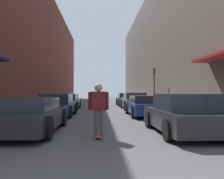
% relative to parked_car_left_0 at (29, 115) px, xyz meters
% --- Properties ---
extents(ground, '(113.11, 113.11, 0.00)m').
position_rel_parked_car_left_0_xyz_m(ground, '(2.50, 13.25, -0.58)').
color(ground, '#515154').
extents(curb_strip_left, '(1.80, 51.41, 0.12)m').
position_rel_parked_car_left_0_xyz_m(curb_strip_left, '(-2.05, 18.39, -0.52)').
color(curb_strip_left, '#A3A099').
rests_on(curb_strip_left, ground).
extents(curb_strip_right, '(1.80, 51.41, 0.12)m').
position_rel_parked_car_left_0_xyz_m(curb_strip_right, '(7.05, 18.39, -0.52)').
color(curb_strip_right, '#A3A099').
rests_on(curb_strip_right, ground).
extents(building_row_left, '(4.90, 51.41, 12.29)m').
position_rel_parked_car_left_0_xyz_m(building_row_left, '(-4.95, 18.39, 5.56)').
color(building_row_left, brown).
rests_on(building_row_left, ground).
extents(building_row_right, '(4.90, 51.41, 12.76)m').
position_rel_parked_car_left_0_xyz_m(building_row_right, '(9.95, 18.39, 5.80)').
color(building_row_right, '#564C47').
rests_on(building_row_right, ground).
extents(parked_car_left_0, '(2.00, 4.79, 1.17)m').
position_rel_parked_car_left_0_xyz_m(parked_car_left_0, '(0.00, 0.00, 0.00)').
color(parked_car_left_0, '#232326').
rests_on(parked_car_left_0, ground).
extents(parked_car_left_1, '(1.87, 4.18, 1.26)m').
position_rel_parked_car_left_0_xyz_m(parked_car_left_1, '(0.01, 5.58, 0.03)').
color(parked_car_left_1, navy).
rests_on(parked_car_left_1, ground).
extents(parked_car_left_2, '(1.99, 4.59, 1.18)m').
position_rel_parked_car_left_0_xyz_m(parked_car_left_2, '(-0.20, 11.21, 0.00)').
color(parked_car_left_2, navy).
rests_on(parked_car_left_2, ground).
extents(parked_car_right_0, '(1.92, 4.30, 1.30)m').
position_rel_parked_car_left_0_xyz_m(parked_car_right_0, '(5.08, -0.47, 0.04)').
color(parked_car_right_0, '#232326').
rests_on(parked_car_right_0, ground).
extents(parked_car_right_1, '(2.07, 4.40, 1.15)m').
position_rel_parked_car_left_0_xyz_m(parked_car_right_1, '(5.00, 5.45, -0.01)').
color(parked_car_right_1, navy).
rests_on(parked_car_right_1, ground).
extents(parked_car_right_2, '(1.85, 4.20, 1.28)m').
position_rel_parked_car_left_0_xyz_m(parked_car_right_2, '(5.05, 10.73, 0.05)').
color(parked_car_right_2, gray).
rests_on(parked_car_right_2, ground).
extents(parked_car_right_3, '(1.87, 4.46, 1.24)m').
position_rel_parked_car_left_0_xyz_m(parked_car_right_3, '(5.03, 15.91, 0.03)').
color(parked_car_right_3, navy).
rests_on(parked_car_right_3, ground).
extents(skateboarder, '(0.61, 0.78, 1.60)m').
position_rel_parked_car_left_0_xyz_m(skateboarder, '(2.31, -1.04, 0.40)').
color(skateboarder, brown).
rests_on(skateboarder, ground).
extents(traffic_light, '(0.16, 0.22, 3.27)m').
position_rel_parked_car_left_0_xyz_m(traffic_light, '(7.11, 12.90, 1.58)').
color(traffic_light, '#2D2D2D').
rests_on(traffic_light, curb_strip_right).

